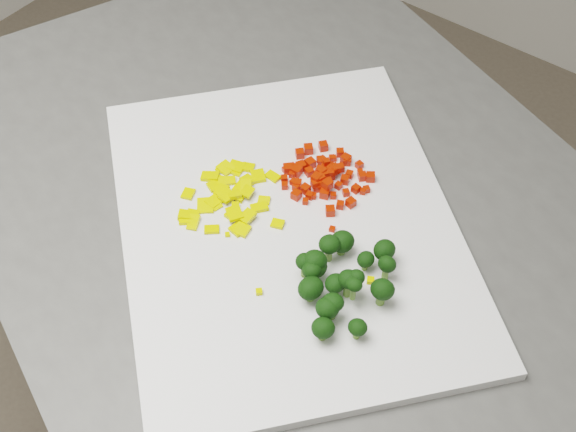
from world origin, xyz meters
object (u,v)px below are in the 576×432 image
Objects in this scene: carrot_pile at (327,171)px; pepper_pile at (236,201)px; broccoli_pile at (347,279)px; cutting_board at (288,226)px; counter_block at (295,401)px.

pepper_pile is at bearing -121.95° from carrot_pile.
broccoli_pile is at bearing -47.43° from carrot_pile.
cutting_board is 0.12m from broccoli_pile.
pepper_pile is (-0.06, -0.02, 0.01)m from cutting_board.
counter_block is 0.48m from carrot_pile.
broccoli_pile reaches higher than counter_block.
broccoli_pile reaches higher than cutting_board.
carrot_pile is 0.86× the size of pepper_pile.
counter_block is at bearing 107.08° from cutting_board.
counter_block is at bearing 42.43° from pepper_pile.
cutting_board is at bearing 158.36° from broccoli_pile.
carrot_pile reaches higher than counter_block.
cutting_board is at bearing 14.93° from pepper_pile.
broccoli_pile is at bearing -8.81° from pepper_pile.
pepper_pile reaches higher than cutting_board.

